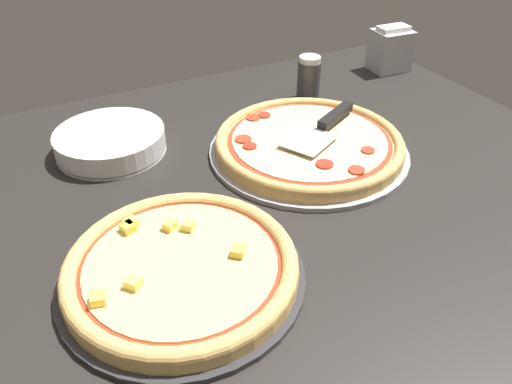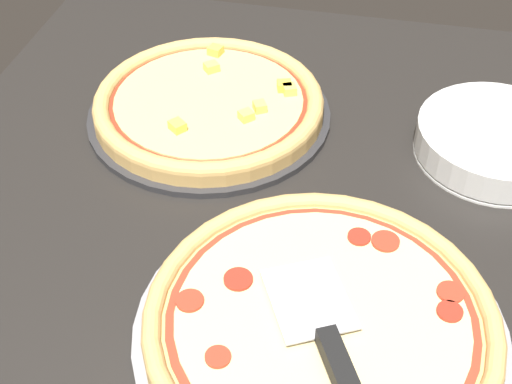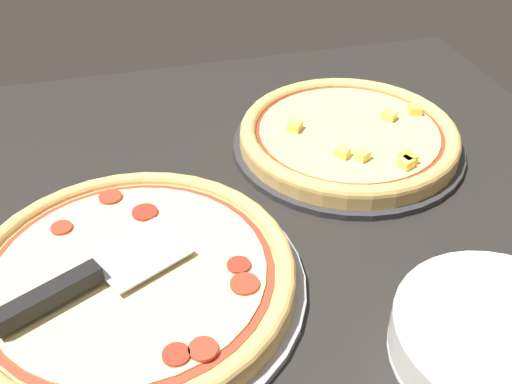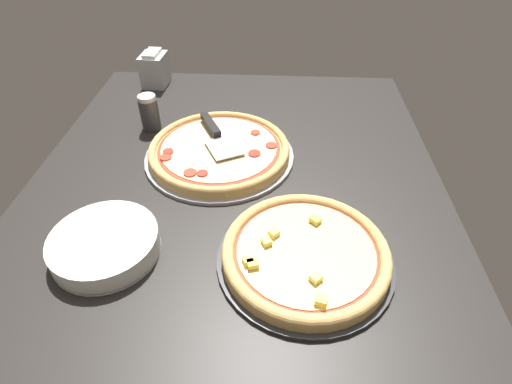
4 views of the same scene
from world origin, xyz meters
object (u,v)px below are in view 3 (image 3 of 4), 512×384
at_px(pizza_front, 131,275).
at_px(plate_stack, 499,341).
at_px(serving_spatula, 75,283).
at_px(pizza_back, 349,134).

bearing_deg(pizza_front, plate_stack, -28.28).
distance_m(serving_spatula, plate_stack, 0.46).
distance_m(pizza_front, plate_stack, 0.42).
bearing_deg(serving_spatula, plate_stack, -22.43).
xyz_separation_m(serving_spatula, plate_stack, (0.43, -0.18, -0.02)).
relative_size(pizza_front, plate_stack, 1.72).
bearing_deg(pizza_front, serving_spatula, -160.91).
bearing_deg(pizza_back, serving_spatula, -149.94).
distance_m(pizza_back, serving_spatula, 0.50).
height_order(pizza_front, plate_stack, plate_stack).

